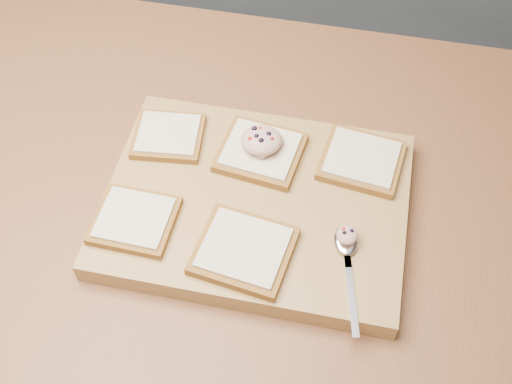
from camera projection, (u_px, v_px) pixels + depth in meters
ground at (273, 383)px, 1.75m from camera, size 4.00×4.00×0.00m
island_counter at (278, 308)px, 1.38m from camera, size 2.00×0.80×0.90m
cutting_board at (256, 204)px, 0.98m from camera, size 0.45×0.34×0.04m
bread_far_left at (168, 136)px, 1.03m from camera, size 0.12×0.11×0.02m
bread_far_center at (260, 152)px, 1.01m from camera, size 0.14×0.13×0.02m
bread_far_right at (362, 160)px, 1.00m from camera, size 0.13×0.13×0.02m
bread_near_left at (135, 220)px, 0.93m from camera, size 0.12×0.11×0.02m
bread_near_center at (244, 250)px, 0.90m from camera, size 0.15×0.14×0.02m
tuna_salad_dollop at (261, 140)px, 0.99m from camera, size 0.06×0.06×0.03m
spoon at (347, 248)px, 0.91m from camera, size 0.06×0.17×0.01m
spoon_salad at (347, 235)px, 0.90m from camera, size 0.03×0.03×0.02m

